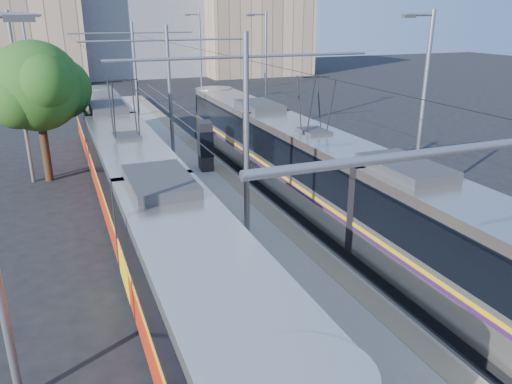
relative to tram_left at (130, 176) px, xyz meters
name	(u,v)px	position (x,y,z in m)	size (l,w,h in m)	color
ground	(370,370)	(3.60, -11.65, -1.71)	(160.00, 160.00, 0.00)	black
platform	(186,168)	(3.60, 5.35, -1.56)	(4.00, 50.00, 0.30)	gray
tactile_strip_left	(159,168)	(2.15, 5.35, -1.40)	(0.70, 50.00, 0.01)	gray
tactile_strip_right	(212,162)	(5.05, 5.35, -1.40)	(0.70, 50.00, 0.01)	gray
rails	(186,170)	(3.60, 5.35, -1.69)	(8.71, 70.00, 0.03)	gray
tram_left	(130,176)	(0.00, 0.00, 0.00)	(2.43, 31.53, 5.50)	black
tram_right	(313,166)	(7.20, -1.91, 0.15)	(2.43, 29.21, 5.50)	black
catenary	(198,92)	(3.60, 2.51, 2.82)	(9.20, 70.00, 7.00)	slate
street_lamps	(166,82)	(3.60, 9.35, 2.48)	(15.18, 38.22, 8.00)	slate
shelter	(205,144)	(4.38, 4.29, -0.11)	(0.82, 1.19, 2.47)	black
tree	(43,87)	(-2.88, 6.44, 2.85)	(4.64, 4.29, 6.74)	#382314
building_left	(8,25)	(-6.40, 48.35, 4.89)	(16.32, 12.24, 13.17)	tan
building_centre	(139,8)	(9.60, 52.35, 6.86)	(18.36, 14.28, 17.11)	gray
building_right	(253,28)	(23.60, 46.35, 4.42)	(14.28, 10.20, 12.23)	tan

